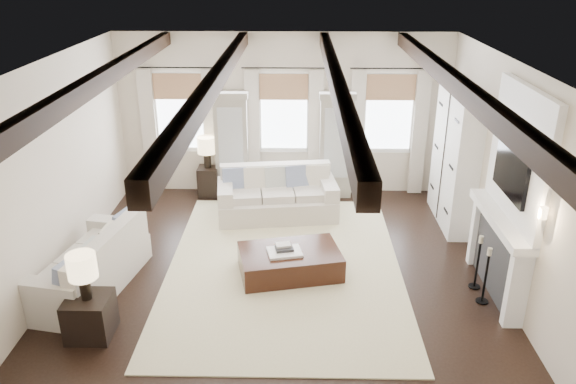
{
  "coord_description": "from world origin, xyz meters",
  "views": [
    {
      "loc": [
        0.29,
        -7.02,
        4.53
      ],
      "look_at": [
        0.13,
        0.93,
        1.15
      ],
      "focal_mm": 35.0,
      "sensor_mm": 36.0,
      "label": 1
    }
  ],
  "objects_px": {
    "sofa_back": "(277,197)",
    "side_table_front": "(90,316)",
    "ottoman": "(290,262)",
    "sofa_left": "(92,267)",
    "side_table_back": "(209,182)"
  },
  "relations": [
    {
      "from": "ottoman",
      "to": "side_table_front",
      "type": "height_order",
      "value": "side_table_front"
    },
    {
      "from": "sofa_back",
      "to": "ottoman",
      "type": "xyz_separation_m",
      "value": [
        0.27,
        -2.09,
        -0.18
      ]
    },
    {
      "from": "sofa_back",
      "to": "ottoman",
      "type": "bearing_deg",
      "value": -82.53
    },
    {
      "from": "side_table_front",
      "to": "side_table_back",
      "type": "distance_m",
      "value": 4.62
    },
    {
      "from": "ottoman",
      "to": "sofa_left",
      "type": "bearing_deg",
      "value": 177.06
    },
    {
      "from": "ottoman",
      "to": "side_table_back",
      "type": "xyz_separation_m",
      "value": [
        -1.68,
        3.0,
        0.11
      ]
    },
    {
      "from": "sofa_back",
      "to": "side_table_front",
      "type": "xyz_separation_m",
      "value": [
        -2.25,
        -3.63,
        -0.1
      ]
    },
    {
      "from": "sofa_back",
      "to": "side_table_front",
      "type": "relative_size",
      "value": 4.11
    },
    {
      "from": "sofa_left",
      "to": "ottoman",
      "type": "xyz_separation_m",
      "value": [
        2.86,
        0.47,
        -0.17
      ]
    },
    {
      "from": "sofa_left",
      "to": "side_table_front",
      "type": "xyz_separation_m",
      "value": [
        0.33,
        -1.07,
        -0.09
      ]
    },
    {
      "from": "sofa_back",
      "to": "ottoman",
      "type": "distance_m",
      "value": 2.12
    },
    {
      "from": "side_table_back",
      "to": "sofa_left",
      "type": "bearing_deg",
      "value": -108.67
    },
    {
      "from": "sofa_back",
      "to": "sofa_left",
      "type": "xyz_separation_m",
      "value": [
        -2.58,
        -2.56,
        -0.01
      ]
    },
    {
      "from": "ottoman",
      "to": "side_table_back",
      "type": "height_order",
      "value": "side_table_back"
    },
    {
      "from": "side_table_front",
      "to": "side_table_back",
      "type": "relative_size",
      "value": 0.9
    }
  ]
}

